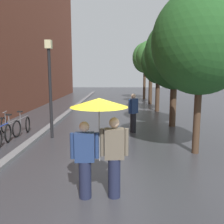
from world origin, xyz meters
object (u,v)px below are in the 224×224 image
at_px(parked_bicycle_2, 5,128).
at_px(street_tree_0, 201,42).
at_px(street_tree_3, 151,57).
at_px(street_lamp_post, 50,81).
at_px(street_tree_1, 175,54).
at_px(pedestrian_walking_midground, 133,113).
at_px(parked_bicycle_3, 16,124).
at_px(street_tree_2, 158,62).
at_px(couple_under_umbrella, 100,132).
at_px(street_tree_4, 145,58).

bearing_deg(parked_bicycle_2, street_tree_0, -14.84).
distance_m(street_tree_3, parked_bicycle_2, 13.73).
xyz_separation_m(parked_bicycle_2, street_lamp_post, (1.97, -0.11, 1.90)).
relative_size(street_tree_1, street_lamp_post, 1.34).
bearing_deg(street_tree_3, pedestrian_walking_midground, -101.53).
bearing_deg(street_tree_1, pedestrian_walking_midground, -147.49).
distance_m(street_tree_0, parked_bicycle_3, 8.16).
height_order(street_tree_2, parked_bicycle_2, street_tree_2).
distance_m(street_tree_3, couple_under_umbrella, 16.39).
xyz_separation_m(street_tree_4, pedestrian_walking_midground, (-1.98, -14.06, -3.17)).
height_order(street_tree_0, street_tree_2, street_tree_0).
xyz_separation_m(street_tree_1, street_tree_4, (-0.03, 12.78, 0.58)).
relative_size(street_tree_1, street_tree_2, 1.06).
bearing_deg(street_tree_1, street_tree_2, 89.92).
relative_size(street_tree_2, street_tree_4, 0.88).
height_order(street_tree_4, street_lamp_post, street_tree_4).
xyz_separation_m(street_tree_2, street_tree_4, (-0.04, 8.00, 0.70)).
bearing_deg(street_tree_4, street_tree_3, -88.80).
height_order(street_tree_4, parked_bicycle_3, street_tree_4).
height_order(parked_bicycle_3, street_lamp_post, street_lamp_post).
relative_size(street_tree_3, couple_under_umbrella, 2.51).
distance_m(street_tree_0, street_tree_4, 16.90).
distance_m(street_tree_2, street_tree_3, 4.08).
bearing_deg(street_tree_0, couple_under_umbrella, -134.65).
distance_m(street_tree_4, parked_bicycle_3, 16.35).
xyz_separation_m(street_tree_0, street_tree_4, (0.11, 16.90, 0.51)).
height_order(street_tree_1, street_tree_3, street_tree_3).
bearing_deg(street_tree_0, street_tree_3, 89.13).
xyz_separation_m(street_tree_0, parked_bicycle_3, (-7.04, 2.65, -3.16)).
distance_m(street_tree_0, street_lamp_post, 5.65).
bearing_deg(parked_bicycle_2, street_tree_4, 64.06).
distance_m(street_tree_0, street_tree_2, 8.90).
bearing_deg(street_tree_3, couple_under_umbrella, -101.10).
height_order(street_tree_3, parked_bicycle_3, street_tree_3).
bearing_deg(street_lamp_post, parked_bicycle_3, 154.70).
bearing_deg(street_tree_3, street_tree_2, -90.63).
distance_m(street_tree_1, street_tree_4, 12.80).
height_order(street_tree_0, street_lamp_post, street_tree_0).
bearing_deg(street_tree_3, street_tree_4, 91.20).
bearing_deg(parked_bicycle_3, street_tree_4, 63.34).
xyz_separation_m(street_tree_0, street_tree_3, (0.20, 12.94, 0.37)).
bearing_deg(street_tree_3, street_tree_1, -90.33).
height_order(street_tree_1, couple_under_umbrella, street_tree_1).
bearing_deg(street_tree_4, parked_bicycle_3, -116.66).
relative_size(street_tree_0, street_tree_4, 0.93).
bearing_deg(street_tree_0, street_tree_4, 89.61).
relative_size(street_tree_1, couple_under_umbrella, 2.45).
height_order(street_lamp_post, pedestrian_walking_midground, street_lamp_post).
bearing_deg(street_tree_0, street_tree_2, 89.02).
bearing_deg(pedestrian_walking_midground, street_tree_1, 32.51).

